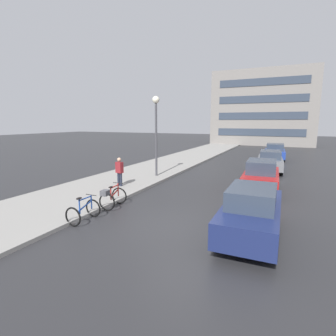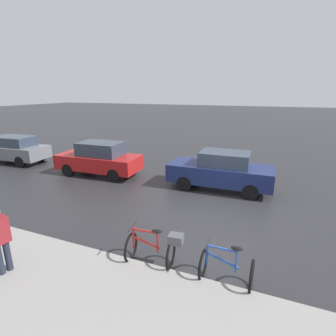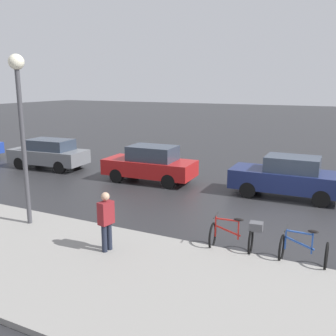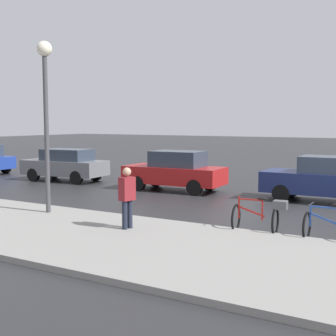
{
  "view_description": "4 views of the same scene",
  "coord_description": "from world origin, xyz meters",
  "px_view_note": "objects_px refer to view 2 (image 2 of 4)",
  "views": [
    {
      "loc": [
        3.29,
        -8.09,
        3.67
      ],
      "look_at": [
        -2.12,
        3.69,
        1.38
      ],
      "focal_mm": 28.0,
      "sensor_mm": 36.0,
      "label": 1
    },
    {
      "loc": [
        -8.41,
        -1.62,
        4.11
      ],
      "look_at": [
        0.49,
        2.01,
        1.28
      ],
      "focal_mm": 28.0,
      "sensor_mm": 36.0,
      "label": 2
    },
    {
      "loc": [
        -12.6,
        -1.74,
        4.43
      ],
      "look_at": [
        0.06,
        4.48,
        1.25
      ],
      "focal_mm": 40.0,
      "sensor_mm": 36.0,
      "label": 3
    },
    {
      "loc": [
        -14.83,
        -3.2,
        2.91
      ],
      "look_at": [
        -1.36,
        4.7,
        1.35
      ],
      "focal_mm": 50.0,
      "sensor_mm": 36.0,
      "label": 4
    }
  ],
  "objects_px": {
    "bicycle_second": "(156,247)",
    "car_red": "(99,159)",
    "car_grey": "(13,149)",
    "pedestrian": "(0,239)",
    "bicycle_nearest": "(227,268)",
    "car_navy": "(221,171)"
  },
  "relations": [
    {
      "from": "car_red",
      "to": "car_grey",
      "type": "xyz_separation_m",
      "value": [
        0.05,
        6.18,
        -0.02
      ]
    },
    {
      "from": "car_red",
      "to": "car_grey",
      "type": "distance_m",
      "value": 6.18
    },
    {
      "from": "car_navy",
      "to": "pedestrian",
      "type": "xyz_separation_m",
      "value": [
        -7.49,
        3.4,
        0.15
      ]
    },
    {
      "from": "bicycle_nearest",
      "to": "pedestrian",
      "type": "relative_size",
      "value": 0.64
    },
    {
      "from": "car_red",
      "to": "car_grey",
      "type": "bearing_deg",
      "value": 89.52
    },
    {
      "from": "bicycle_second",
      "to": "pedestrian",
      "type": "height_order",
      "value": "pedestrian"
    },
    {
      "from": "car_grey",
      "to": "pedestrian",
      "type": "height_order",
      "value": "pedestrian"
    },
    {
      "from": "bicycle_second",
      "to": "pedestrian",
      "type": "xyz_separation_m",
      "value": [
        -1.68,
        3.0,
        0.48
      ]
    },
    {
      "from": "car_navy",
      "to": "car_grey",
      "type": "bearing_deg",
      "value": 91.08
    },
    {
      "from": "bicycle_nearest",
      "to": "bicycle_second",
      "type": "height_order",
      "value": "bicycle_second"
    },
    {
      "from": "car_red",
      "to": "bicycle_nearest",
      "type": "bearing_deg",
      "value": -126.92
    },
    {
      "from": "bicycle_second",
      "to": "car_red",
      "type": "relative_size",
      "value": 0.33
    },
    {
      "from": "bicycle_second",
      "to": "car_red",
      "type": "distance_m",
      "value": 7.92
    },
    {
      "from": "bicycle_nearest",
      "to": "bicycle_second",
      "type": "xyz_separation_m",
      "value": [
        0.01,
        1.7,
        0.1
      ]
    },
    {
      "from": "car_red",
      "to": "car_grey",
      "type": "relative_size",
      "value": 1.0
    },
    {
      "from": "car_navy",
      "to": "car_red",
      "type": "bearing_deg",
      "value": 92.66
    },
    {
      "from": "bicycle_nearest",
      "to": "car_red",
      "type": "xyz_separation_m",
      "value": [
        5.54,
        7.37,
        0.44
      ]
    },
    {
      "from": "car_navy",
      "to": "bicycle_nearest",
      "type": "bearing_deg",
      "value": -167.39
    },
    {
      "from": "bicycle_second",
      "to": "car_red",
      "type": "bearing_deg",
      "value": 45.71
    },
    {
      "from": "car_grey",
      "to": "pedestrian",
      "type": "bearing_deg",
      "value": -129.37
    },
    {
      "from": "bicycle_second",
      "to": "car_navy",
      "type": "height_order",
      "value": "car_navy"
    },
    {
      "from": "car_navy",
      "to": "car_grey",
      "type": "distance_m",
      "value": 12.25
    }
  ]
}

